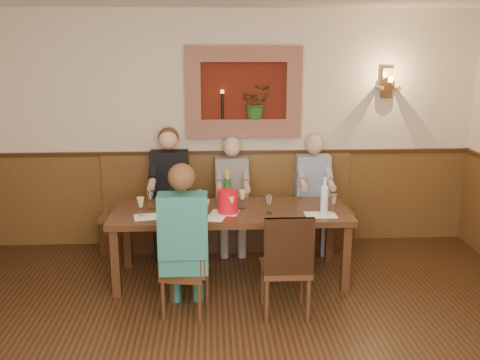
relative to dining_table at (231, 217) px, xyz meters
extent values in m
cube|color=beige|center=(0.00, 1.15, 0.72)|extent=(6.00, 0.04, 2.80)
cube|color=#563718|center=(0.00, 1.13, -0.13)|extent=(6.00, 0.04, 1.10)
cube|color=#381E0F|center=(0.00, 1.13, 0.45)|extent=(6.02, 0.06, 0.05)
cube|color=#57170C|center=(0.20, 1.13, 1.17)|extent=(1.00, 0.02, 0.70)
cube|color=#9D6050|center=(0.20, 1.09, 1.61)|extent=(1.36, 0.12, 0.18)
cube|color=#9D6050|center=(0.20, 1.09, 0.73)|extent=(1.36, 0.12, 0.18)
cube|color=#9D6050|center=(-0.39, 1.09, 1.17)|extent=(0.18, 0.12, 0.70)
cube|color=#9D6050|center=(0.79, 1.09, 1.17)|extent=(0.18, 0.12, 0.70)
cube|color=#9D6050|center=(0.20, 1.09, 0.84)|extent=(1.00, 0.14, 0.04)
imported|color=#24541C|center=(0.35, 1.09, 1.06)|extent=(0.35, 0.30, 0.39)
cylinder|color=black|center=(-0.05, 1.09, 1.01)|extent=(0.03, 0.03, 0.30)
cylinder|color=#FFBF59|center=(-0.05, 1.09, 1.18)|extent=(0.04, 0.04, 0.04)
cube|color=#563718|center=(1.90, 1.10, 1.27)|extent=(0.12, 0.08, 0.35)
cylinder|color=#563718|center=(1.80, 1.03, 1.22)|extent=(0.05, 0.18, 0.05)
cylinder|color=#563718|center=(2.00, 1.03, 1.22)|extent=(0.05, 0.18, 0.05)
cylinder|color=#FFBF59|center=(1.90, 0.97, 1.32)|extent=(0.06, 0.06, 0.06)
cube|color=#371E10|center=(0.00, 0.00, 0.04)|extent=(2.40, 0.90, 0.06)
cube|color=#371E10|center=(-1.12, -0.37, -0.33)|extent=(0.08, 0.08, 0.69)
cube|color=#371E10|center=(1.12, -0.37, -0.33)|extent=(0.08, 0.08, 0.69)
cube|color=#371E10|center=(-1.12, 0.37, -0.33)|extent=(0.08, 0.08, 0.69)
cube|color=#371E10|center=(1.12, 0.37, -0.33)|extent=(0.08, 0.08, 0.69)
cube|color=#381E0F|center=(0.00, 0.91, -0.48)|extent=(3.00, 0.40, 0.40)
cube|color=#563718|center=(0.00, 0.91, -0.26)|extent=(3.00, 0.45, 0.06)
cube|color=#563718|center=(0.00, 1.10, 0.10)|extent=(3.00, 0.06, 0.66)
cube|color=#371E10|center=(-0.44, -0.73, -0.49)|extent=(0.43, 0.43, 0.37)
cube|color=#371E10|center=(-0.44, -0.73, -0.29)|extent=(0.45, 0.45, 0.05)
cube|color=#371E10|center=(-0.47, -0.90, -0.03)|extent=(0.38, 0.11, 0.46)
cube|color=#371E10|center=(0.46, -0.79, -0.47)|extent=(0.41, 0.41, 0.41)
cube|color=#371E10|center=(0.46, -0.79, -0.24)|extent=(0.43, 0.43, 0.05)
cube|color=#371E10|center=(0.46, -0.98, 0.04)|extent=(0.43, 0.04, 0.51)
cube|color=black|center=(-0.68, 0.75, -0.45)|extent=(0.44, 0.46, 0.45)
cube|color=black|center=(-0.68, 0.93, 0.23)|extent=(0.44, 0.23, 0.57)
sphere|color=#D8A384|center=(-0.68, 0.89, 0.65)|extent=(0.22, 0.22, 0.22)
sphere|color=#4C2D19|center=(-0.68, 0.94, 0.67)|extent=(0.24, 0.24, 0.24)
cube|color=#5E5755|center=(0.05, 0.77, -0.45)|extent=(0.39, 0.41, 0.45)
cube|color=#5E5755|center=(0.05, 0.93, 0.18)|extent=(0.39, 0.20, 0.51)
sphere|color=#D8A384|center=(0.05, 0.89, 0.55)|extent=(0.19, 0.19, 0.19)
sphere|color=#B2B2B2|center=(0.05, 0.94, 0.57)|extent=(0.21, 0.21, 0.21)
cube|color=navy|center=(1.02, 0.77, -0.45)|extent=(0.40, 0.42, 0.45)
cube|color=navy|center=(1.02, 0.93, 0.19)|extent=(0.40, 0.21, 0.52)
sphere|color=#D8A384|center=(1.02, 0.89, 0.57)|extent=(0.20, 0.20, 0.20)
sphere|color=#B2B2B2|center=(1.02, 0.94, 0.59)|extent=(0.22, 0.22, 0.22)
cube|color=navy|center=(-0.44, -0.70, -0.45)|extent=(0.42, 0.44, 0.45)
cube|color=navy|center=(-0.44, -0.87, 0.21)|extent=(0.42, 0.22, 0.55)
sphere|color=#D8A384|center=(-0.44, -0.83, 0.62)|extent=(0.21, 0.21, 0.21)
sphere|color=#4C2D19|center=(-0.44, -0.88, 0.64)|extent=(0.23, 0.23, 0.23)
cylinder|color=red|center=(-0.03, -0.09, 0.19)|extent=(0.23, 0.23, 0.23)
cylinder|color=#19471E|center=(-0.03, 0.04, 0.23)|extent=(0.09, 0.09, 0.32)
cylinder|color=orange|center=(-0.03, 0.04, 0.44)|extent=(0.04, 0.04, 0.09)
cylinder|color=#19471E|center=(-0.54, 0.18, 0.25)|extent=(0.10, 0.10, 0.34)
cylinder|color=#19471E|center=(-0.54, 0.18, 0.46)|extent=(0.04, 0.04, 0.09)
cylinder|color=silver|center=(0.91, -0.25, 0.23)|extent=(0.08, 0.08, 0.30)
cylinder|color=silver|center=(0.91, -0.25, 0.42)|extent=(0.04, 0.04, 0.09)
cube|color=white|center=(-0.79, -0.19, 0.08)|extent=(0.34, 0.27, 0.00)
cube|color=white|center=(-0.06, -0.10, 0.08)|extent=(0.31, 0.25, 0.00)
cube|color=white|center=(0.88, -0.22, 0.08)|extent=(0.31, 0.22, 0.00)
cube|color=white|center=(-0.21, -0.26, 0.08)|extent=(0.33, 0.27, 0.00)
camera|label=1|loc=(-0.19, -5.21, 1.67)|focal=40.00mm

